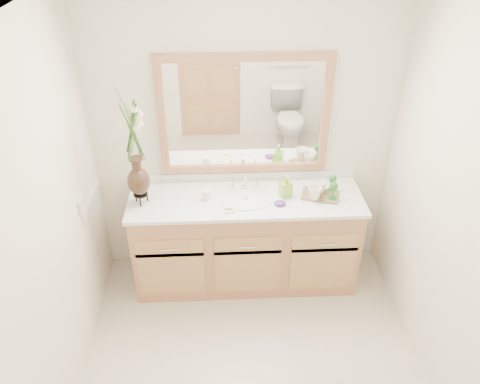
{
  "coord_description": "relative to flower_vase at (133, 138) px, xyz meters",
  "views": [
    {
      "loc": [
        -0.2,
        -2.02,
        2.87
      ],
      "look_at": [
        -0.07,
        0.65,
        1.12
      ],
      "focal_mm": 35.0,
      "sensor_mm": 36.0,
      "label": 1
    }
  ],
  "objects": [
    {
      "name": "floor",
      "position": [
        0.81,
        -0.99,
        -1.38
      ],
      "size": [
        2.6,
        2.6,
        0.0
      ],
      "primitive_type": "plane",
      "color": "beige",
      "rests_on": "ground"
    },
    {
      "name": "ceiling",
      "position": [
        0.81,
        -0.99,
        1.02
      ],
      "size": [
        2.4,
        2.6,
        0.02
      ],
      "primitive_type": "cube",
      "color": "white",
      "rests_on": "wall_back"
    },
    {
      "name": "wall_back",
      "position": [
        0.81,
        0.31,
        -0.18
      ],
      "size": [
        2.4,
        0.02,
        2.4
      ],
      "primitive_type": "cube",
      "color": "white",
      "rests_on": "floor"
    },
    {
      "name": "wall_left",
      "position": [
        -0.39,
        -0.99,
        -0.18
      ],
      "size": [
        0.02,
        2.6,
        2.4
      ],
      "primitive_type": "cube",
      "color": "white",
      "rests_on": "floor"
    },
    {
      "name": "wall_right",
      "position": [
        2.01,
        -0.99,
        -0.18
      ],
      "size": [
        0.02,
        2.6,
        2.4
      ],
      "primitive_type": "cube",
      "color": "white",
      "rests_on": "floor"
    },
    {
      "name": "vanity",
      "position": [
        0.81,
        0.03,
        -0.98
      ],
      "size": [
        1.8,
        0.55,
        0.8
      ],
      "color": "#B07956",
      "rests_on": "floor"
    },
    {
      "name": "counter",
      "position": [
        0.81,
        0.03,
        -0.57
      ],
      "size": [
        1.84,
        0.57,
        0.03
      ],
      "primitive_type": "cube",
      "color": "white",
      "rests_on": "vanity"
    },
    {
      "name": "sink",
      "position": [
        0.81,
        0.01,
        -0.61
      ],
      "size": [
        0.38,
        0.34,
        0.23
      ],
      "color": "white",
      "rests_on": "counter"
    },
    {
      "name": "mirror",
      "position": [
        0.81,
        0.29,
        0.02
      ],
      "size": [
        1.32,
        0.04,
        0.97
      ],
      "color": "white",
      "rests_on": "wall_back"
    },
    {
      "name": "switch_plate",
      "position": [
        -0.38,
        -0.22,
        -0.4
      ],
      "size": [
        0.02,
        0.12,
        0.12
      ],
      "primitive_type": "cube",
      "color": "white",
      "rests_on": "wall_left"
    },
    {
      "name": "flower_vase",
      "position": [
        0.0,
        0.0,
        0.0
      ],
      "size": [
        0.2,
        0.2,
        0.81
      ],
      "rotation": [
        0.0,
        0.0,
        0.1
      ],
      "color": "black",
      "rests_on": "counter"
    },
    {
      "name": "tumbler",
      "position": [
        0.5,
        0.03,
        -0.51
      ],
      "size": [
        0.06,
        0.06,
        0.08
      ],
      "primitive_type": "cylinder",
      "color": "white",
      "rests_on": "counter"
    },
    {
      "name": "soap_dish",
      "position": [
        0.67,
        -0.13,
        -0.54
      ],
      "size": [
        0.11,
        0.11,
        0.03
      ],
      "color": "white",
      "rests_on": "counter"
    },
    {
      "name": "soap_bottle",
      "position": [
        1.12,
        0.04,
        -0.47
      ],
      "size": [
        0.1,
        0.1,
        0.17
      ],
      "primitive_type": "imported",
      "rotation": [
        0.0,
        0.0,
        0.33
      ],
      "color": "#79CA2F",
      "rests_on": "counter"
    },
    {
      "name": "purple_dish",
      "position": [
        1.06,
        -0.08,
        -0.54
      ],
      "size": [
        0.11,
        0.09,
        0.03
      ],
      "primitive_type": "ellipsoid",
      "rotation": [
        0.0,
        0.0,
        -0.24
      ],
      "color": "#592879",
      "rests_on": "counter"
    },
    {
      "name": "tray",
      "position": [
        1.39,
        0.02,
        -0.55
      ],
      "size": [
        0.33,
        0.27,
        0.01
      ],
      "primitive_type": "cube",
      "rotation": [
        0.0,
        0.0,
        -0.29
      ],
      "color": "brown",
      "rests_on": "counter"
    },
    {
      "name": "mug_left",
      "position": [
        1.34,
        -0.03,
        -0.48
      ],
      "size": [
        0.14,
        0.14,
        0.11
      ],
      "primitive_type": "imported",
      "rotation": [
        0.0,
        0.0,
        0.43
      ],
      "color": "white",
      "rests_on": "tray"
    },
    {
      "name": "mug_right",
      "position": [
        1.39,
        0.06,
        -0.49
      ],
      "size": [
        0.11,
        0.1,
        0.1
      ],
      "primitive_type": "imported",
      "rotation": [
        0.0,
        0.0,
        0.06
      ],
      "color": "white",
      "rests_on": "tray"
    },
    {
      "name": "goblet_front",
      "position": [
        1.48,
        -0.03,
        -0.44
      ],
      "size": [
        0.07,
        0.07,
        0.15
      ],
      "color": "#236B24",
      "rests_on": "tray"
    },
    {
      "name": "goblet_back",
      "position": [
        1.5,
        0.09,
        -0.45
      ],
      "size": [
        0.06,
        0.06,
        0.13
      ],
      "color": "#236B24",
      "rests_on": "tray"
    }
  ]
}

